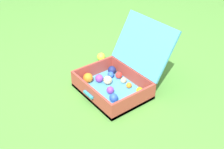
% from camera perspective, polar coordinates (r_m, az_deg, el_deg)
% --- Properties ---
extents(ground_plane, '(16.00, 16.00, 0.00)m').
position_cam_1_polar(ground_plane, '(2.19, -2.15, -3.96)').
color(ground_plane, '#4C8C38').
extents(open_suitcase, '(0.54, 0.65, 0.51)m').
position_cam_1_polar(open_suitcase, '(2.19, 1.52, -0.26)').
color(open_suitcase, '#4799C6').
rests_on(open_suitcase, ground).
extents(stray_ball_on_grass, '(0.08, 0.08, 0.08)m').
position_cam_1_polar(stray_ball_on_grass, '(2.60, -2.24, 3.66)').
color(stray_ball_on_grass, '#CCDB38').
rests_on(stray_ball_on_grass, ground).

